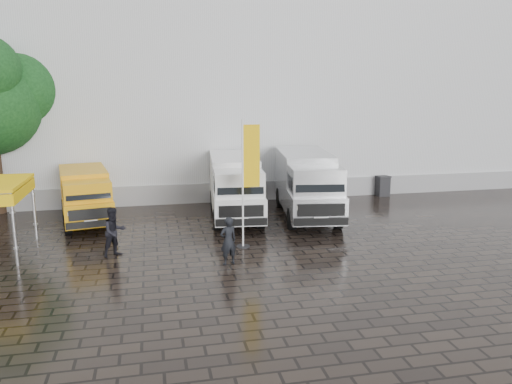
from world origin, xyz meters
TOP-DOWN VIEW (x-y plane):
  - ground at (0.00, 0.00)m, footprint 120.00×120.00m
  - exhibition_hall at (2.00, 16.00)m, footprint 44.00×16.00m
  - hall_plinth at (2.00, 7.95)m, footprint 44.00×0.15m
  - van_yellow at (-6.69, 5.14)m, footprint 2.77×5.22m
  - van_white at (-0.17, 4.70)m, footprint 2.64×6.41m
  - van_silver at (3.05, 4.17)m, footprint 3.10×6.86m
  - flagpole at (-0.43, 0.37)m, footprint 0.88×0.50m
  - wheelie_bin at (8.48, 7.56)m, footprint 0.67×0.67m
  - person_front at (-1.43, -1.35)m, footprint 0.69×0.56m
  - person_tent at (-5.19, 0.32)m, footprint 1.07×1.01m

SIDE VIEW (x-z plane):
  - ground at x=0.00m, z-range 0.00..0.00m
  - hall_plinth at x=2.00m, z-range 0.00..1.00m
  - wheelie_bin at x=8.48m, z-range 0.00..1.10m
  - person_front at x=-1.43m, z-range 0.00..1.64m
  - person_tent at x=-5.19m, z-range 0.00..1.75m
  - van_yellow at x=-6.69m, z-range 0.00..2.29m
  - van_white at x=-0.17m, z-range 0.00..2.71m
  - van_silver at x=3.05m, z-range 0.00..2.87m
  - flagpole at x=-0.43m, z-range 0.26..4.97m
  - exhibition_hall at x=2.00m, z-range 0.00..12.00m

